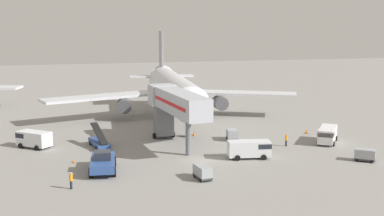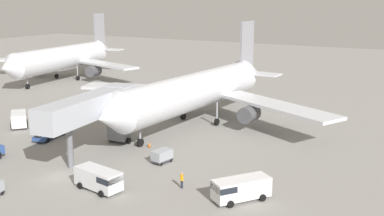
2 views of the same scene
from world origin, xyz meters
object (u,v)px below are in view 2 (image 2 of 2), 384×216
Objects in this scene: airplane_at_gate at (198,90)px; service_van_rear_right at (240,188)px; ground_crew_worker_midground at (182,180)px; airplane_background at (64,58)px; service_van_mid_center at (19,118)px; baggage_cart_outer_right at (162,156)px; safety_cone_bravo at (265,176)px; belt_loader_truck at (50,133)px; service_van_outer_left at (99,178)px; jet_bridge at (95,109)px; safety_cone_alpha at (149,145)px.

service_van_rear_right is at bearing -53.24° from airplane_at_gate.
ground_crew_worker_midground is 69.26m from airplane_background.
airplane_background reaches higher than service_van_mid_center.
baggage_cart_outer_right is 12.19m from safety_cone_bravo.
airplane_at_gate is at bearing -22.44° from airplane_background.
service_van_rear_right is (38.82, -7.72, -0.01)m from service_van_mid_center.
service_van_outer_left is at bearing -30.62° from belt_loader_truck.
ground_crew_worker_midground is at bearing -65.11° from airplane_at_gate.
belt_loader_truck is at bearing 178.20° from baggage_cart_outer_right.
airplane_background is (-49.84, 35.79, 4.30)m from baggage_cart_outer_right.
safety_cone_bravo is at bearing -43.68° from airplane_at_gate.
airplane_background is at bearing 150.77° from safety_cone_bravo.
airplane_at_gate is 23.64m from safety_cone_bravo.
jet_bridge is at bearing -173.16° from safety_cone_bravo.
jet_bridge is 6.52× the size of baggage_cart_outer_right.
jet_bridge reaches higher than service_van_outer_left.
safety_cone_alpha is at bearing 151.17° from service_van_rear_right.
service_van_rear_right is at bearing 19.35° from service_van_outer_left.
baggage_cart_outer_right is (26.84, -2.62, -0.41)m from service_van_mid_center.
ground_crew_worker_midground is (10.39, -22.39, -4.22)m from airplane_at_gate.
belt_loader_truck is 18.42m from baggage_cart_outer_right.
jet_bridge is at bearing -41.98° from airplane_background.
service_van_mid_center reaches higher than service_van_rear_right.
airplane_at_gate is 48.93m from airplane_background.
jet_bridge is at bearing 169.68° from service_van_rear_right.
ground_crew_worker_midground is (32.62, -7.90, -0.34)m from service_van_mid_center.
airplane_at_gate reaches higher than belt_loader_truck.
belt_loader_truck is 30.91m from service_van_rear_right.
service_van_outer_left is at bearing -140.73° from safety_cone_bravo.
baggage_cart_outer_right is at bearing -41.39° from safety_cone_alpha.
service_van_rear_right is (20.52, -3.74, -4.48)m from jet_bridge.
jet_bridge is 55.55m from airplane_background.
safety_cone_bravo is at bearing 5.29° from baggage_cart_outer_right.
service_van_outer_left reaches higher than ground_crew_worker_midground.
ground_crew_worker_midground is (14.32, -3.92, -4.81)m from jet_bridge.
jet_bridge is 11.22m from belt_loader_truck.
airplane_at_gate is 69.58× the size of safety_cone_alpha.
airplane_background is at bearing 144.93° from safety_cone_alpha.
service_van_rear_right is 8.90× the size of safety_cone_alpha.
jet_bridge is 21.50m from safety_cone_bravo.
belt_loader_truck reaches higher than service_van_mid_center.
jet_bridge is 23.85× the size of safety_cone_bravo.
jet_bridge is at bearing -127.13° from safety_cone_alpha.
jet_bridge is 19.25m from service_van_mid_center.
airplane_background reaches higher than ground_crew_worker_midground.
service_van_mid_center is 0.88× the size of service_van_outer_left.
safety_cone_bravo is (38.97, -1.50, -0.89)m from service_van_mid_center.
service_van_outer_left is 8.51× the size of safety_cone_alpha.
airplane_background reaches higher than safety_cone_bravo.
airplane_background is at bearing 137.00° from service_van_outer_left.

